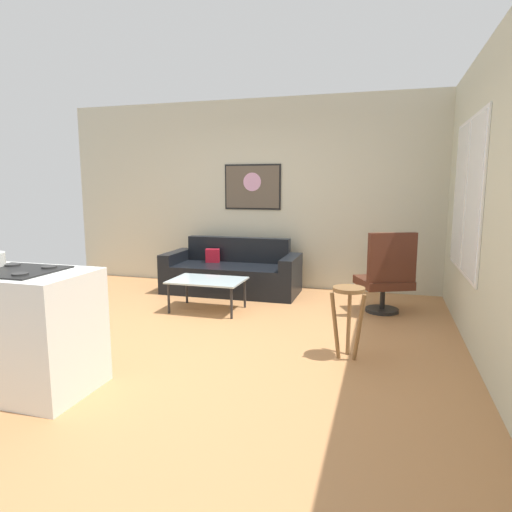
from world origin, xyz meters
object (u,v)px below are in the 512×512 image
(couch, at_px, (232,274))
(armchair, at_px, (387,276))
(bar_stool, at_px, (348,306))
(coffee_table, at_px, (207,282))
(wall_painting, at_px, (252,187))

(couch, relative_size, armchair, 1.94)
(armchair, distance_m, bar_stool, 1.57)
(coffee_table, relative_size, armchair, 0.89)
(armchair, xyz_separation_m, bar_stool, (-0.32, -1.54, 0.01))
(couch, relative_size, wall_painting, 2.20)
(coffee_table, height_order, bar_stool, bar_stool)
(coffee_table, bearing_deg, armchair, 12.44)
(bar_stool, relative_size, wall_painting, 0.74)
(couch, height_order, coffee_table, couch)
(wall_painting, bearing_deg, armchair, -28.35)
(couch, distance_m, wall_painting, 1.36)
(bar_stool, bearing_deg, armchair, 78.27)
(bar_stool, bearing_deg, couch, 131.11)
(couch, bearing_deg, bar_stool, -48.89)
(bar_stool, xyz_separation_m, wall_painting, (-1.67, 2.62, 1.03))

